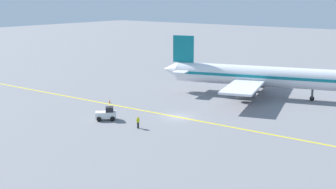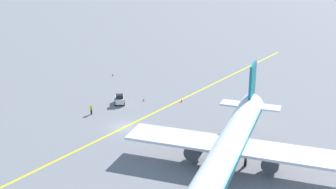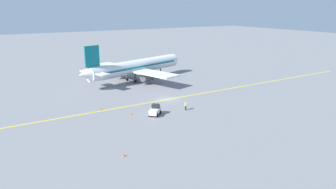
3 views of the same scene
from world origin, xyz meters
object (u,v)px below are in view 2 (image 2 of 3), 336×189
traffic_cone_near_nose (144,99)px  traffic_cone_mid_apron (182,100)px  airplane_at_gate (232,143)px  ground_crew_worker (91,109)px  baggage_tug_white (120,99)px  traffic_cone_by_wingtip (113,75)px

traffic_cone_near_nose → traffic_cone_mid_apron: same height
airplane_at_gate → traffic_cone_near_nose: 29.03m
ground_crew_worker → traffic_cone_mid_apron: 16.53m
airplane_at_gate → baggage_tug_white: bearing=-18.9°
traffic_cone_near_nose → ground_crew_worker: bearing=74.6°
ground_crew_worker → traffic_cone_mid_apron: ground_crew_worker is taller
ground_crew_worker → traffic_cone_near_nose: (-2.86, -10.37, -0.63)m
baggage_tug_white → traffic_cone_mid_apron: 11.16m
baggage_tug_white → traffic_cone_mid_apron: (-8.23, -7.52, -0.63)m
airplane_at_gate → baggage_tug_white: (27.93, -9.55, -2.81)m
traffic_cone_mid_apron → traffic_cone_by_wingtip: 21.55m
baggage_tug_white → traffic_cone_mid_apron: size_ratio=5.82×
airplane_at_gate → traffic_cone_mid_apron: 26.30m
traffic_cone_mid_apron → airplane_at_gate: bearing=139.1°
airplane_at_gate → traffic_cone_by_wingtip: size_ratio=63.26×
baggage_tug_white → traffic_cone_near_nose: bearing=-122.1°
ground_crew_worker → traffic_cone_by_wingtip: size_ratio=3.05×
airplane_at_gate → traffic_cone_mid_apron: airplane_at_gate is taller
airplane_at_gate → traffic_cone_near_nose: (25.53, -13.39, -3.43)m
traffic_cone_near_nose → traffic_cone_mid_apron: size_ratio=1.00×
airplane_at_gate → ground_crew_worker: bearing=-6.1°
airplane_at_gate → baggage_tug_white: 29.65m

